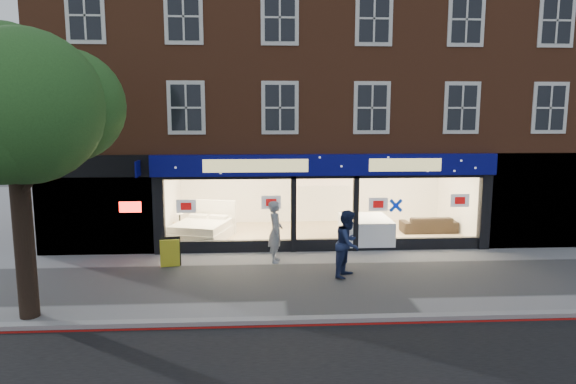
{
  "coord_description": "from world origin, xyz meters",
  "views": [
    {
      "loc": [
        -2.22,
        -13.76,
        4.64
      ],
      "look_at": [
        -1.27,
        2.5,
        2.12
      ],
      "focal_mm": 32.0,
      "sensor_mm": 36.0,
      "label": 1
    }
  ],
  "objects": [
    {
      "name": "building",
      "position": [
        -0.02,
        6.93,
        6.67
      ],
      "size": [
        19.0,
        8.26,
        10.3
      ],
      "color": "brown",
      "rests_on": "ground"
    },
    {
      "name": "ground",
      "position": [
        0.0,
        0.0,
        0.0
      ],
      "size": [
        120.0,
        120.0,
        0.0
      ],
      "primitive_type": "plane",
      "color": "gray",
      "rests_on": "ground"
    },
    {
      "name": "sofa",
      "position": [
        4.31,
        5.18,
        0.41
      ],
      "size": [
        2.11,
        0.84,
        0.62
      ],
      "primitive_type": "imported",
      "rotation": [
        0.0,
        0.0,
        3.15
      ],
      "color": "black",
      "rests_on": "showroom_floor"
    },
    {
      "name": "pedestrian_blue",
      "position": [
        0.31,
        0.29,
        0.96
      ],
      "size": [
        1.1,
        1.18,
        1.93
      ],
      "primitive_type": "imported",
      "rotation": [
        0.0,
        0.0,
        1.04
      ],
      "color": "#1B264C",
      "rests_on": "ground"
    },
    {
      "name": "street_tree",
      "position": [
        -7.57,
        -2.2,
        4.94
      ],
      "size": [
        4.0,
        3.2,
        6.6
      ],
      "color": "black",
      "rests_on": "ground"
    },
    {
      "name": "display_bed",
      "position": [
        -4.26,
        4.65,
        0.45
      ],
      "size": [
        2.38,
        2.65,
        1.26
      ],
      "rotation": [
        0.0,
        0.0,
        -0.29
      ],
      "color": "white",
      "rests_on": "showroom_floor"
    },
    {
      "name": "kerb_line",
      "position": [
        0.0,
        -3.1,
        0.01
      ],
      "size": [
        60.0,
        0.1,
        0.01
      ],
      "primitive_type": "cube",
      "color": "#8C0A07",
      "rests_on": "ground"
    },
    {
      "name": "showroom_floor",
      "position": [
        0.0,
        5.25,
        0.05
      ],
      "size": [
        11.0,
        4.5,
        0.1
      ],
      "primitive_type": "cube",
      "color": "tan",
      "rests_on": "ground"
    },
    {
      "name": "kerb_stone",
      "position": [
        0.0,
        -2.9,
        0.06
      ],
      "size": [
        60.0,
        0.25,
        0.12
      ],
      "primitive_type": "cube",
      "color": "gray",
      "rests_on": "ground"
    },
    {
      "name": "pedestrian_grey",
      "position": [
        -1.7,
        1.88,
        0.97
      ],
      "size": [
        0.5,
        0.73,
        1.94
      ],
      "primitive_type": "imported",
      "rotation": [
        0.0,
        0.0,
        1.51
      ],
      "color": "#979A9E",
      "rests_on": "ground"
    },
    {
      "name": "mattress_stack",
      "position": [
        1.6,
        4.0,
        0.52
      ],
      "size": [
        1.67,
        2.11,
        0.83
      ],
      "rotation": [
        0.0,
        0.0,
        -0.0
      ],
      "color": "white",
      "rests_on": "showroom_floor"
    },
    {
      "name": "a_board",
      "position": [
        -4.9,
        1.5,
        0.45
      ],
      "size": [
        0.65,
        0.47,
        0.91
      ],
      "primitive_type": "cube",
      "rotation": [
        0.0,
        0.0,
        0.17
      ],
      "color": "yellow",
      "rests_on": "ground"
    },
    {
      "name": "bedside_table",
      "position": [
        -5.1,
        4.8,
        0.38
      ],
      "size": [
        0.57,
        0.57,
        0.55
      ],
      "primitive_type": "cube",
      "rotation": [
        0.0,
        0.0,
        0.33
      ],
      "color": "brown",
      "rests_on": "showroom_floor"
    }
  ]
}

